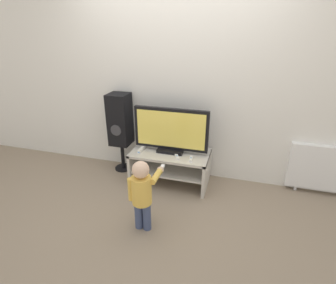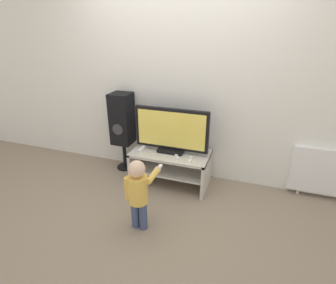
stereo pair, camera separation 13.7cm
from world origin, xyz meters
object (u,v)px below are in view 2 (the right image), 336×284
at_px(remote_secondary, 177,157).
at_px(remote_primary, 191,159).
at_px(child, 139,189).
at_px(game_console, 143,148).
at_px(speaker_tower, 122,121).
at_px(radiator, 333,173).
at_px(television, 171,131).

bearing_deg(remote_secondary, remote_primary, -1.92).
distance_m(remote_primary, remote_secondary, 0.17).
bearing_deg(remote_primary, child, -111.99).
bearing_deg(remote_primary, remote_secondary, 178.08).
xyz_separation_m(game_console, child, (0.33, -0.83, -0.01)).
xyz_separation_m(child, speaker_tower, (-0.71, 1.04, 0.27)).
xyz_separation_m(game_console, remote_secondary, (0.47, -0.07, -0.01)).
distance_m(game_console, radiator, 2.21).
height_order(remote_primary, child, child).
xyz_separation_m(television, radiator, (1.83, 0.24, -0.36)).
bearing_deg(radiator, remote_primary, -165.84).
xyz_separation_m(remote_secondary, speaker_tower, (-0.85, 0.27, 0.27)).
bearing_deg(child, speaker_tower, 124.38).
relative_size(remote_secondary, child, 0.18).
xyz_separation_m(remote_primary, remote_secondary, (-0.17, 0.01, 0.00)).
bearing_deg(speaker_tower, game_console, -28.35).
distance_m(game_console, remote_secondary, 0.48).
bearing_deg(remote_primary, game_console, 173.32).
bearing_deg(game_console, speaker_tower, 151.65).
bearing_deg(radiator, television, -172.48).
height_order(remote_primary, speaker_tower, speaker_tower).
distance_m(television, speaker_tower, 0.74).
bearing_deg(child, game_console, 111.87).
xyz_separation_m(remote_primary, child, (-0.31, -0.76, -0.00)).
bearing_deg(speaker_tower, television, -9.95).
height_order(game_console, radiator, radiator).
bearing_deg(radiator, speaker_tower, -177.46).
height_order(television, remote_secondary, television).
bearing_deg(speaker_tower, child, -55.62).
relative_size(speaker_tower, radiator, 1.22).
distance_m(television, child, 0.94).
bearing_deg(radiator, child, -148.20).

